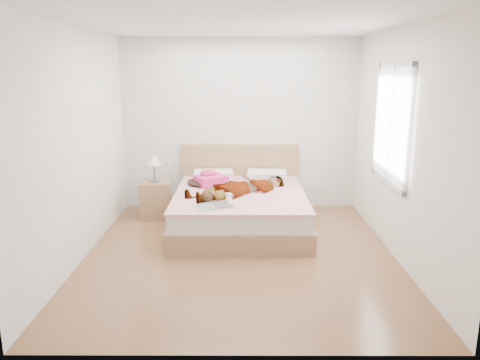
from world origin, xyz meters
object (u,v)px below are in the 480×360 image
at_px(bed, 240,207).
at_px(coffee_mug, 229,196).
at_px(phone, 205,173).
at_px(nightstand, 156,197).
at_px(towel, 210,179).
at_px(plush_toy, 207,197).
at_px(magazine, 215,206).
at_px(woman, 240,185).

distance_m(bed, coffee_mug, 0.56).
relative_size(phone, coffee_mug, 0.85).
distance_m(phone, nightstand, 0.84).
bearing_deg(towel, bed, -37.33).
relative_size(phone, plush_toy, 0.39).
xyz_separation_m(phone, bed, (0.50, -0.30, -0.42)).
bearing_deg(magazine, towel, 96.55).
distance_m(woman, towel, 0.60).
distance_m(magazine, plush_toy, 0.24).
distance_m(phone, bed, 0.71).
distance_m(coffee_mug, nightstand, 1.42).
height_order(magazine, plush_toy, plush_toy).
bearing_deg(bed, phone, 148.67).
relative_size(magazine, plush_toy, 2.20).
height_order(phone, towel, towel).
xyz_separation_m(magazine, nightstand, (-0.94, 1.18, -0.21)).
bearing_deg(magazine, bed, 69.02).
height_order(bed, coffee_mug, bed).
bearing_deg(bed, coffee_mug, -107.08).
relative_size(bed, towel, 3.95).
distance_m(phone, plush_toy, 0.89).
bearing_deg(towel, phone, -162.80).
bearing_deg(woman, nightstand, -148.28).
bearing_deg(phone, bed, -67.86).
height_order(woman, coffee_mug, woman).
bearing_deg(phone, towel, -19.33).
relative_size(phone, magazine, 0.18).
bearing_deg(woman, phone, -165.19).
bearing_deg(towel, plush_toy, -88.99).
height_order(plush_toy, nightstand, nightstand).
distance_m(bed, towel, 0.62).
relative_size(bed, coffee_mug, 18.48).
height_order(towel, nightstand, nightstand).
xyz_separation_m(towel, nightstand, (-0.81, 0.07, -0.29)).
bearing_deg(plush_toy, magazine, -61.49).
distance_m(woman, magazine, 0.75).
height_order(bed, nightstand, bed).
height_order(woman, plush_toy, woman).
height_order(woman, magazine, woman).
xyz_separation_m(woman, coffee_mug, (-0.15, -0.37, -0.06)).
xyz_separation_m(phone, nightstand, (-0.74, 0.10, -0.38)).
distance_m(woman, nightstand, 1.37).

